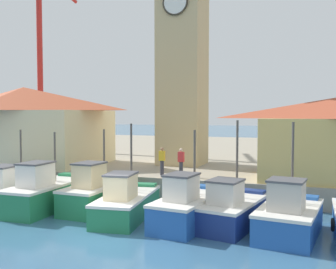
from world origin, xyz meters
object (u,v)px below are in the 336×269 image
object	(u,v)px
dock_worker_near_tower	(181,162)
clock_tower	(183,47)
warehouse_left	(24,124)
fishing_boat_left_outer	(13,191)
port_crane_near	(41,77)
fishing_boat_center	(127,202)
fishing_boat_right_outer	(289,216)
fishing_boat_mid_right	(189,207)
fishing_boat_right_inner	(232,209)
fishing_boat_mid_left	(98,193)
dock_worker_along_quay	(162,161)
fishing_boat_left_inner	(47,193)

from	to	relation	value
dock_worker_near_tower	clock_tower	bearing A→B (deg)	107.39
clock_tower	warehouse_left	xyz separation A→B (m)	(-11.34, -2.94, -5.45)
fishing_boat_left_outer	warehouse_left	xyz separation A→B (m)	(-5.39, 7.24, 3.27)
port_crane_near	fishing_boat_center	bearing A→B (deg)	-43.37
fishing_boat_center	fishing_boat_right_outer	bearing A→B (deg)	-1.89
fishing_boat_mid_right	fishing_boat_center	bearing A→B (deg)	178.48
fishing_boat_right_outer	fishing_boat_right_inner	bearing A→B (deg)	165.67
fishing_boat_mid_left	clock_tower	bearing A→B (deg)	82.67
fishing_boat_mid_left	dock_worker_along_quay	world-z (taller)	fishing_boat_mid_left
fishing_boat_center	clock_tower	xyz separation A→B (m)	(-0.80, 10.54, 8.72)
fishing_boat_left_inner	fishing_boat_mid_right	distance (m)	7.41
dock_worker_along_quay	warehouse_left	bearing A→B (deg)	168.80
fishing_boat_mid_left	fishing_boat_center	bearing A→B (deg)	-23.90
fishing_boat_left_outer	dock_worker_near_tower	world-z (taller)	fishing_boat_left_outer
fishing_boat_left_inner	fishing_boat_center	distance (m)	4.45
fishing_boat_left_inner	fishing_boat_right_outer	bearing A→B (deg)	-1.69
fishing_boat_mid_left	clock_tower	distance (m)	12.99
dock_worker_along_quay	fishing_boat_mid_right	bearing A→B (deg)	-58.50
fishing_boat_mid_left	warehouse_left	world-z (taller)	warehouse_left
fishing_boat_right_inner	clock_tower	size ratio (longest dim) A/B	0.27
fishing_boat_mid_right	port_crane_near	bearing A→B (deg)	140.89
warehouse_left	dock_worker_along_quay	xyz separation A→B (m)	(11.83, -2.34, -1.97)
fishing_boat_mid_left	fishing_boat_center	size ratio (longest dim) A/B	0.90
fishing_boat_left_outer	warehouse_left	distance (m)	9.60
fishing_boat_mid_right	fishing_boat_right_inner	bearing A→B (deg)	14.28
fishing_boat_center	dock_worker_near_tower	distance (m)	5.34
fishing_boat_right_inner	fishing_boat_right_outer	xyz separation A→B (m)	(2.35, -0.60, 0.06)
fishing_boat_left_inner	warehouse_left	distance (m)	11.20
fishing_boat_center	dock_worker_near_tower	world-z (taller)	fishing_boat_center
fishing_boat_center	port_crane_near	size ratio (longest dim) A/B	0.27
fishing_boat_right_inner	warehouse_left	distance (m)	18.63
fishing_boat_left_inner	fishing_boat_mid_left	distance (m)	2.54
fishing_boat_mid_right	port_crane_near	size ratio (longest dim) A/B	0.26
fishing_boat_right_outer	dock_worker_near_tower	distance (m)	8.25
fishing_boat_right_outer	dock_worker_near_tower	xyz separation A→B (m)	(-6.16, 5.34, 1.25)
clock_tower	fishing_boat_right_outer	bearing A→B (deg)	-53.88
fishing_boat_left_outer	port_crane_near	bearing A→B (deg)	123.82
fishing_boat_left_inner	fishing_boat_right_inner	distance (m)	9.17
clock_tower	port_crane_near	bearing A→B (deg)	159.91
fishing_boat_mid_right	clock_tower	size ratio (longest dim) A/B	0.28
fishing_boat_center	dock_worker_along_quay	xyz separation A→B (m)	(-0.31, 5.26, 1.30)
fishing_boat_mid_right	warehouse_left	size ratio (longest dim) A/B	0.40
clock_tower	dock_worker_near_tower	world-z (taller)	clock_tower
warehouse_left	fishing_boat_right_outer	bearing A→B (deg)	-22.19
fishing_boat_right_inner	port_crane_near	distance (m)	28.82
port_crane_near	dock_worker_along_quay	xyz separation A→B (m)	(17.41, -11.47, -6.42)
fishing_boat_mid_right	dock_worker_along_quay	world-z (taller)	fishing_boat_mid_right
fishing_boat_left_inner	dock_worker_near_tower	bearing A→B (deg)	43.02
clock_tower	dock_worker_near_tower	xyz separation A→B (m)	(1.70, -5.44, -7.42)
port_crane_near	dock_worker_near_tower	distance (m)	22.88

